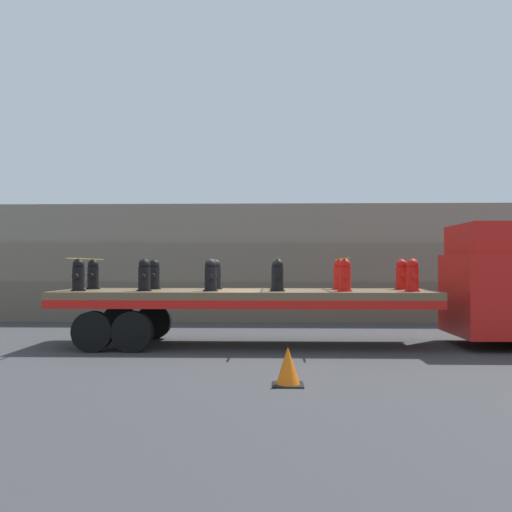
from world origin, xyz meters
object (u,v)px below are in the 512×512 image
fire_hydrant_black_far_2 (215,275)px  fire_hydrant_black_near_3 (277,276)px  truck_cab (510,284)px  fire_hydrant_black_near_2 (211,276)px  fire_hydrant_black_far_0 (93,275)px  fire_hydrant_black_near_1 (144,276)px  fire_hydrant_black_far_3 (277,275)px  fire_hydrant_red_near_5 (412,276)px  fire_hydrant_black_far_1 (154,275)px  fire_hydrant_red_far_4 (339,275)px  fire_hydrant_red_far_5 (402,275)px  flatbed_trailer (222,300)px  traffic_cone (288,366)px  fire_hydrant_red_near_4 (345,276)px  fire_hydrant_black_near_0 (78,275)px

fire_hydrant_black_far_2 → fire_hydrant_black_near_3: size_ratio=1.00×
truck_cab → fire_hydrant_black_near_2: 7.35m
fire_hydrant_black_near_2 → fire_hydrant_black_near_3: same height
fire_hydrant_black_far_2 → fire_hydrant_black_far_0: bearing=180.0°
fire_hydrant_black_far_2 → fire_hydrant_black_near_1: bearing=-144.9°
fire_hydrant_black_far_3 → fire_hydrant_red_near_5: same height
fire_hydrant_black_near_1 → fire_hydrant_red_near_5: same height
fire_hydrant_black_far_1 → fire_hydrant_red_far_4: same height
fire_hydrant_black_near_3 → truck_cab: bearing=5.6°
fire_hydrant_black_near_3 → fire_hydrant_red_far_5: 3.40m
fire_hydrant_black_near_1 → fire_hydrant_black_far_2: same height
fire_hydrant_red_far_4 → flatbed_trailer: bearing=-169.3°
fire_hydrant_black_far_1 → fire_hydrant_black_far_3: (3.20, 0.00, 0.00)m
fire_hydrant_black_far_1 → fire_hydrant_black_far_3: 3.20m
fire_hydrant_black_far_0 → fire_hydrant_black_near_1: size_ratio=1.00×
fire_hydrant_black_near_2 → fire_hydrant_black_far_3: size_ratio=1.00×
flatbed_trailer → fire_hydrant_red_far_4: bearing=10.7°
fire_hydrant_black_far_2 → traffic_cone: size_ratio=1.22×
fire_hydrant_black_far_1 → traffic_cone: bearing=-57.6°
flatbed_trailer → fire_hydrant_red_far_5: bearing=7.0°
truck_cab → fire_hydrant_black_far_0: size_ratio=3.86×
fire_hydrant_black_far_3 → fire_hydrant_red_far_4: same height
fire_hydrant_black_near_1 → fire_hydrant_red_near_4: 4.81m
truck_cab → fire_hydrant_black_far_2: (-7.33, 0.56, 0.22)m
flatbed_trailer → fire_hydrant_red_far_5: size_ratio=11.83×
fire_hydrant_black_far_2 → fire_hydrant_black_near_3: (1.60, -1.13, 0.00)m
fire_hydrant_black_near_0 → fire_hydrant_black_far_2: size_ratio=1.00×
fire_hydrant_red_near_4 → fire_hydrant_red_far_5: (1.60, 1.13, 0.00)m
fire_hydrant_black_far_0 → fire_hydrant_red_far_4: 6.41m
flatbed_trailer → fire_hydrant_black_far_2: fire_hydrant_black_far_2 is taller
fire_hydrant_black_near_0 → fire_hydrant_red_far_5: same height
truck_cab → fire_hydrant_black_near_2: bearing=-175.6°
fire_hydrant_black_near_2 → fire_hydrant_red_far_4: 3.40m
fire_hydrant_black_near_2 → traffic_cone: bearing=-67.2°
fire_hydrant_black_far_1 → fire_hydrant_red_far_5: (6.41, 0.00, 0.00)m
fire_hydrant_black_far_1 → fire_hydrant_black_near_2: size_ratio=1.00×
fire_hydrant_black_near_0 → fire_hydrant_red_far_4: 6.51m
truck_cab → fire_hydrant_red_near_4: truck_cab is taller
fire_hydrant_black_near_0 → fire_hydrant_red_far_4: bearing=10.0°
fire_hydrant_black_far_1 → fire_hydrant_red_near_4: (4.81, -1.13, 0.00)m
fire_hydrant_black_near_2 → fire_hydrant_black_near_3: (1.60, 0.00, 0.00)m
fire_hydrant_black_near_1 → fire_hydrant_black_near_3: same height
fire_hydrant_black_far_1 → fire_hydrant_black_near_2: 1.96m
flatbed_trailer → fire_hydrant_red_near_4: bearing=-10.7°
fire_hydrant_black_near_1 → fire_hydrant_red_near_4: same height
fire_hydrant_black_far_2 → fire_hydrant_black_far_3: (1.60, 0.00, 0.00)m
fire_hydrant_black_far_3 → fire_hydrant_red_near_4: size_ratio=1.00×
fire_hydrant_red_near_4 → fire_hydrant_red_near_5: size_ratio=1.00×
fire_hydrant_black_near_1 → fire_hydrant_black_near_2: (1.60, 0.00, 0.00)m
truck_cab → traffic_cone: (-5.59, -4.71, -1.21)m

